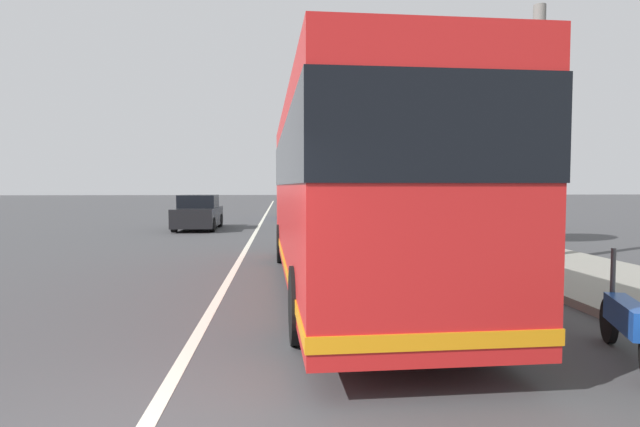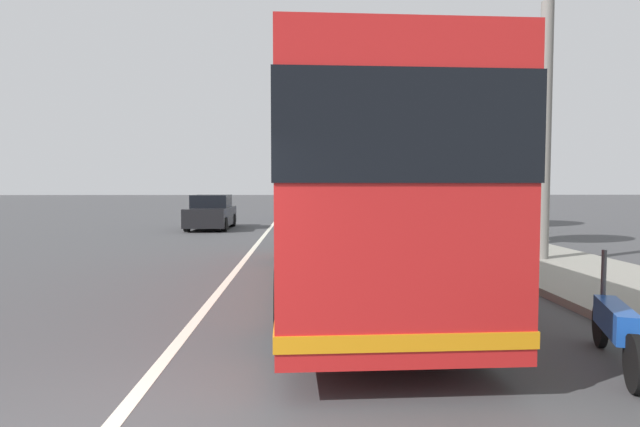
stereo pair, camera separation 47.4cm
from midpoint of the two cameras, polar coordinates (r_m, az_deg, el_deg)
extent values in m
cube|color=gray|center=(15.01, 23.36, -4.58)|extent=(110.00, 3.60, 0.14)
cube|color=silver|center=(13.67, -7.63, -5.36)|extent=(110.00, 0.16, 0.01)
cube|color=red|center=(9.94, 3.94, 2.62)|extent=(10.92, 2.77, 3.15)
cube|color=black|center=(9.95, 3.95, 6.18)|extent=(10.96, 2.81, 1.01)
cube|color=orange|center=(10.04, 3.91, -4.98)|extent=(10.95, 2.80, 0.16)
cylinder|color=black|center=(13.41, -2.76, -3.37)|extent=(1.01, 0.33, 1.00)
cylinder|color=black|center=(13.62, 6.57, -3.28)|extent=(1.01, 0.33, 1.00)
cylinder|color=black|center=(6.56, -1.72, -10.23)|extent=(1.01, 0.33, 1.00)
cylinder|color=black|center=(6.99, 16.93, -9.53)|extent=(1.01, 0.33, 1.00)
cylinder|color=black|center=(7.50, 30.54, -10.64)|extent=(0.56, 0.26, 0.57)
cylinder|color=black|center=(6.11, 33.79, -13.86)|extent=(0.56, 0.26, 0.57)
cube|color=#1947A5|center=(6.74, 32.05, -10.03)|extent=(1.14, 0.60, 0.31)
cylinder|color=#4C4C51|center=(7.28, 30.87, -6.25)|extent=(0.06, 0.06, 0.70)
cube|color=black|center=(24.23, -11.56, -0.30)|extent=(4.30, 1.83, 0.83)
cube|color=black|center=(24.30, -11.54, 1.38)|extent=(1.95, 1.67, 0.58)
cylinder|color=black|center=(22.73, -10.09, -1.20)|extent=(0.64, 0.22, 0.64)
cylinder|color=black|center=(23.02, -14.14, -1.20)|extent=(0.64, 0.22, 0.64)
cylinder|color=black|center=(25.53, -9.22, -0.73)|extent=(0.64, 0.22, 0.64)
cylinder|color=black|center=(25.78, -12.84, -0.73)|extent=(0.64, 0.22, 0.64)
cube|color=navy|center=(31.81, -0.65, 0.48)|extent=(4.04, 2.04, 0.74)
cube|color=black|center=(31.75, -0.65, 1.57)|extent=(2.01, 1.79, 0.46)
cylinder|color=black|center=(33.08, -2.27, 0.18)|extent=(0.65, 0.25, 0.64)
cylinder|color=black|center=(33.19, 0.65, 0.19)|extent=(0.65, 0.25, 0.64)
cylinder|color=black|center=(30.47, -2.07, -0.07)|extent=(0.65, 0.25, 0.64)
cylinder|color=black|center=(30.59, 1.10, -0.06)|extent=(0.65, 0.25, 0.64)
cylinder|color=brown|center=(17.09, 18.22, 2.65)|extent=(0.43, 0.43, 3.84)
sphere|color=#1E5B26|center=(17.28, 18.37, 11.55)|extent=(2.52, 2.52, 2.52)
cylinder|color=brown|center=(24.94, 14.79, 2.19)|extent=(0.34, 0.34, 3.31)
sphere|color=#1E5B26|center=(25.07, 14.88, 8.87)|extent=(4.20, 4.20, 4.20)
cylinder|color=slate|center=(14.40, 24.77, 8.06)|extent=(0.32, 0.32, 6.65)
camera|label=1|loc=(0.24, -88.76, 0.07)|focal=28.53mm
camera|label=2|loc=(0.24, 91.24, -0.07)|focal=28.53mm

